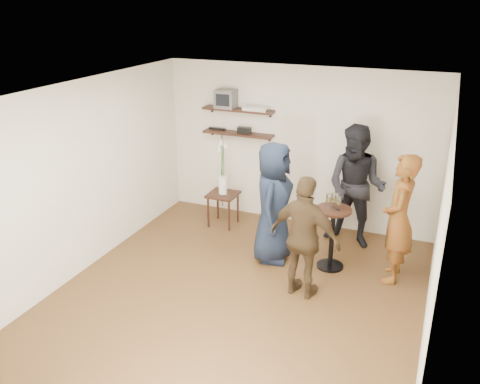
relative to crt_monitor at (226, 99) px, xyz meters
name	(u,v)px	position (x,y,z in m)	size (l,w,h in m)	color
room	(238,201)	(1.21, -2.38, -0.72)	(4.58, 5.08, 2.68)	#472C17
shelf_upper	(238,110)	(0.21, 0.00, -0.17)	(1.20, 0.25, 0.04)	black
shelf_lower	(238,134)	(0.21, 0.00, -0.57)	(1.20, 0.25, 0.04)	black
crt_monitor	(226,99)	(0.00, 0.00, 0.00)	(0.32, 0.30, 0.30)	#59595B
dvd_deck	(256,108)	(0.53, 0.00, -0.12)	(0.40, 0.24, 0.06)	silver
radio	(244,130)	(0.32, 0.00, -0.50)	(0.22, 0.10, 0.10)	black
power_strip	(217,129)	(-0.20, 0.05, -0.54)	(0.30, 0.05, 0.03)	black
side_table	(223,199)	(0.15, -0.50, -1.55)	(0.47, 0.47, 0.56)	black
vase_lilies	(223,176)	(0.15, -0.50, -1.16)	(0.19, 0.20, 0.96)	white
drinks_table	(332,230)	(2.13, -1.22, -1.44)	(0.49, 0.49, 0.90)	black
wine_glass_fl	(329,199)	(2.05, -1.24, -0.98)	(0.07, 0.07, 0.21)	silver
wine_glass_fr	(339,201)	(2.19, -1.26, -0.99)	(0.06, 0.06, 0.19)	silver
wine_glass_bl	(333,198)	(2.09, -1.14, -0.99)	(0.06, 0.06, 0.19)	silver
wine_glass_br	(336,199)	(2.15, -1.21, -0.98)	(0.07, 0.07, 0.21)	silver
person_plaid	(399,219)	(2.98, -1.19, -1.14)	(0.64, 0.42, 1.76)	red
person_dark	(356,187)	(2.27, -0.38, -1.08)	(0.91, 0.71, 1.87)	black
person_navy	(273,203)	(1.29, -1.29, -1.14)	(0.86, 0.56, 1.75)	black
person_brown	(305,238)	(1.96, -2.05, -1.22)	(0.94, 0.39, 1.60)	#402F1B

